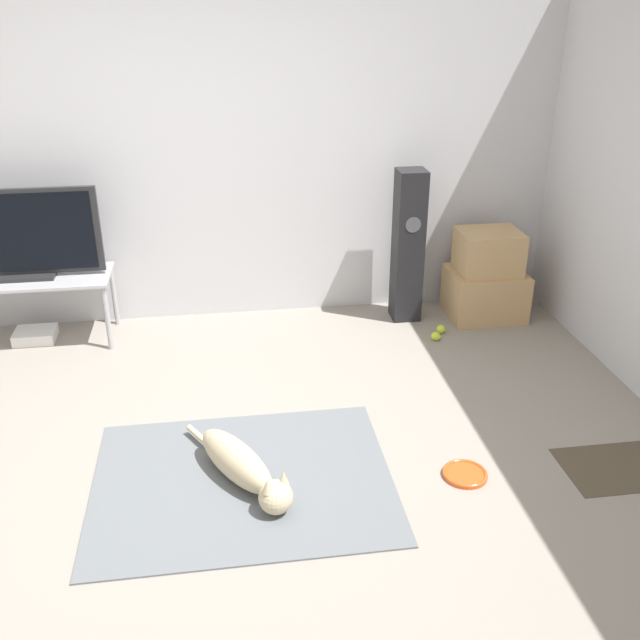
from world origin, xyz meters
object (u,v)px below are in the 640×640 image
Objects in this scene: floor_speaker at (408,247)px; tv at (21,235)px; frisbee at (465,474)px; tv_stand at (30,285)px; game_console at (35,335)px; cardboard_box_lower at (485,294)px; tennis_ball_near_speaker at (436,336)px; cardboard_box_upper at (489,252)px; dog at (243,467)px; tennis_ball_by_boxes at (441,329)px.

tv is (-2.71, -0.01, 0.22)m from floor_speaker.
tv_stand is at bearing 142.08° from frisbee.
tv_stand is at bearing -90.00° from tv.
tv_stand is 3.89× the size of game_console.
tv reaches higher than tv_stand.
cardboard_box_lower is 8.48× the size of tennis_ball_near_speaker.
tv_stand is at bearing 179.17° from cardboard_box_lower.
cardboard_box_upper reaches higher than cardboard_box_lower.
tv is at bearing 179.12° from cardboard_box_lower.
cardboard_box_lower is 0.34m from cardboard_box_upper.
frisbee is (1.15, -0.10, -0.10)m from dog.
floor_speaker is 1.04× the size of tv_stand.
dog is at bearing 175.12° from frisbee.
tv is 3.02m from tennis_ball_by_boxes.
floor_speaker reaches higher than tv_stand.
tv_stand is 2.95m from tennis_ball_by_boxes.
tennis_ball_near_speaker is (-0.48, -0.36, -0.49)m from cardboard_box_upper.
dog is 2.18m from tennis_ball_by_boxes.
cardboard_box_lower is at bearing -0.91° from game_console.
cardboard_box_lower is at bearing 44.42° from cardboard_box_upper.
frisbee is 3.23m from game_console.
floor_speaker reaches higher than frisbee.
floor_speaker reaches higher than cardboard_box_lower.
cardboard_box_lower is at bearing 67.41° from frisbee.
cardboard_box_lower is 3.38m from tv.
tennis_ball_near_speaker is (0.31, 1.55, 0.02)m from frisbee.
tv is at bearing 178.99° from cardboard_box_upper.
tv_stand is at bearing 179.04° from cardboard_box_upper.
dog is at bearing -136.92° from cardboard_box_lower.
tennis_ball_by_boxes is at bearing 45.54° from dog.
dog reaches higher than game_console.
dog is 2.69m from cardboard_box_upper.
tv_stand is 1.05× the size of tv.
cardboard_box_upper is at bearing -1.03° from game_console.
tv_stand is at bearing 173.87° from tennis_ball_by_boxes.
cardboard_box_upper is at bearing -1.01° from tv.
floor_speaker reaches higher than cardboard_box_upper.
floor_speaker is at bearing 173.90° from cardboard_box_upper.
dog is 2.35m from floor_speaker.
tennis_ball_by_boxes is (2.90, -0.31, -0.77)m from tv.
tennis_ball_by_boxes is at bearing -58.95° from floor_speaker.
cardboard_box_lower reaches higher than frisbee.
tv_stand reaches higher than tennis_ball_near_speaker.
tv is (0.00, 0.00, 0.36)m from tv_stand.
floor_speaker reaches higher than tennis_ball_near_speaker.
cardboard_box_lower is 0.53× the size of tv.
cardboard_box_upper reaches higher than dog.
frisbee is 2.08m from cardboard_box_lower.
cardboard_box_lower is (1.95, 1.82, 0.07)m from dog.
cardboard_box_lower is 0.51× the size of tv_stand.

